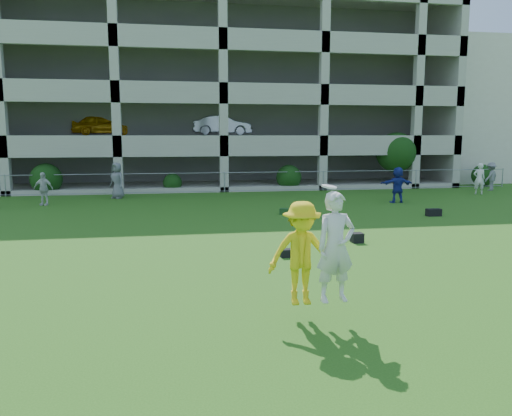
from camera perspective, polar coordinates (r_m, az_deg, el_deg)
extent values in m
plane|color=#235114|center=(10.91, 7.18, -9.46)|extent=(100.00, 100.00, 0.00)
cube|color=beige|center=(46.05, 25.19, 9.65)|extent=(16.00, 14.00, 10.00)
imported|color=silver|center=(25.80, -23.14, 2.04)|extent=(0.99, 0.56, 1.58)
imported|color=slate|center=(27.32, -15.60, 3.04)|extent=(1.08, 1.08, 1.89)
imported|color=navy|center=(25.65, 15.87, 2.57)|extent=(1.65, 0.55, 1.77)
imported|color=silver|center=(30.91, 24.15, 3.07)|extent=(0.74, 0.60, 1.75)
imported|color=slate|center=(33.32, 25.26, 3.29)|extent=(1.27, 1.08, 1.70)
cube|color=black|center=(13.78, 3.62, -5.16)|extent=(0.41, 0.27, 0.22)
cube|color=black|center=(15.90, 11.46, -3.34)|extent=(0.35, 0.35, 0.30)
cube|color=black|center=(21.91, 19.63, -0.48)|extent=(0.61, 0.31, 0.30)
cube|color=#143717|center=(21.09, 3.41, -0.40)|extent=(0.57, 0.45, 0.25)
imported|color=yellow|center=(9.00, 5.22, -5.16)|extent=(1.23, 0.73, 1.87)
imported|color=silver|center=(8.82, 9.08, -4.43)|extent=(0.76, 0.56, 1.95)
cylinder|color=white|center=(8.85, 8.35, 2.42)|extent=(0.27, 0.27, 0.09)
cube|color=#9E998C|center=(42.88, -5.68, 11.88)|extent=(30.00, 0.50, 12.00)
cube|color=#9E998C|center=(40.19, 17.03, 11.80)|extent=(0.50, 14.00, 12.00)
cube|color=#9E998C|center=(37.06, -5.02, 21.61)|extent=(30.00, 14.00, 0.30)
cube|color=#9E998C|center=(36.20, -4.79, 3.28)|extent=(30.00, 14.00, 0.30)
cube|color=#9E998C|center=(36.06, -4.85, 8.03)|extent=(30.00, 14.00, 0.30)
cube|color=#9E998C|center=(36.17, -4.91, 12.79)|extent=(30.00, 14.00, 0.30)
cube|color=#9E998C|center=(36.53, -4.97, 17.49)|extent=(30.00, 14.00, 0.30)
cube|color=#9E998C|center=(29.25, -3.69, 6.81)|extent=(30.00, 0.30, 0.90)
cube|color=#9E998C|center=(29.33, -3.74, 12.68)|extent=(30.00, 0.30, 0.90)
cube|color=#9E998C|center=(29.71, -3.80, 18.46)|extent=(30.00, 0.30, 0.90)
cube|color=#9E998C|center=(29.45, -15.79, 13.25)|extent=(0.50, 0.50, 12.00)
cube|color=#9E998C|center=(29.46, -3.77, 13.53)|extent=(0.50, 0.50, 12.00)
cube|color=#9E998C|center=(30.67, 7.76, 13.27)|extent=(0.50, 0.50, 12.00)
cube|color=#9E998C|center=(32.95, 18.02, 12.60)|extent=(0.50, 0.50, 12.00)
cube|color=#605E59|center=(38.15, -5.16, 12.33)|extent=(29.00, 9.00, 11.60)
imported|color=#EEA00C|center=(34.21, -17.13, 9.04)|extent=(4.06, 2.10, 1.32)
imported|color=#B7BABF|center=(34.11, -3.98, 9.39)|extent=(4.12, 1.76, 1.32)
cylinder|color=gray|center=(30.41, -26.75, 2.31)|extent=(0.06, 0.06, 1.20)
cylinder|color=gray|center=(29.21, -15.42, 2.69)|extent=(0.06, 0.06, 1.20)
cylinder|color=gray|center=(29.22, -3.62, 2.97)|extent=(0.06, 0.06, 1.20)
cylinder|color=gray|center=(30.44, 7.70, 3.13)|extent=(0.06, 0.06, 1.20)
cylinder|color=gray|center=(32.73, 17.80, 3.17)|extent=(0.06, 0.06, 1.20)
cylinder|color=gray|center=(35.89, 26.35, 3.12)|extent=(0.06, 0.06, 1.20)
cylinder|color=gray|center=(29.17, -3.63, 4.05)|extent=(36.00, 0.04, 0.04)
cylinder|color=gray|center=(29.27, -3.61, 1.96)|extent=(36.00, 0.04, 0.04)
sphere|color=#163D11|center=(30.44, -22.85, 3.08)|extent=(1.76, 1.76, 1.76)
sphere|color=#163D11|center=(29.66, -9.52, 2.86)|extent=(1.10, 1.10, 1.10)
sphere|color=#163D11|center=(30.47, 3.77, 3.51)|extent=(1.54, 1.54, 1.54)
cylinder|color=#382314|center=(32.97, 15.64, 3.96)|extent=(0.16, 0.16, 1.96)
sphere|color=#163D11|center=(32.90, 15.73, 6.14)|extent=(2.52, 2.52, 2.52)
sphere|color=#163D11|center=(35.79, 24.50, 3.41)|extent=(1.43, 1.43, 1.43)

